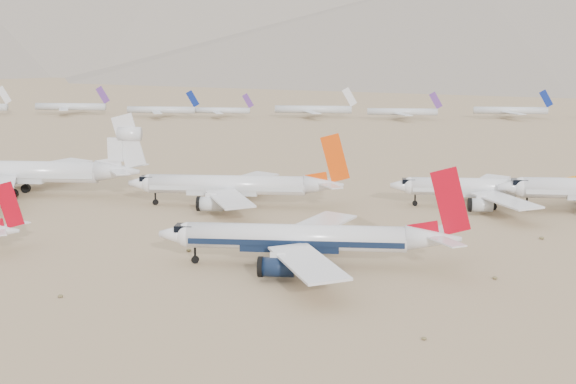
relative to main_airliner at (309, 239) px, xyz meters
name	(u,v)px	position (x,y,z in m)	size (l,w,h in m)	color
ground	(348,278)	(7.02, -6.49, -5.01)	(7000.00, 7000.00, 0.00)	#7C6648
main_airliner	(309,239)	(0.00, 0.00, 0.00)	(51.66, 50.46, 18.23)	silver
row2_gold_tail	(494,188)	(40.38, 56.09, -0.28)	(47.49, 46.44, 16.91)	silver
row2_orange_tail	(236,186)	(-21.32, 51.13, 0.06)	(50.69, 49.59, 18.08)	silver
row2_white_trijet	(24,171)	(-78.01, 60.09, 1.27)	(61.25, 59.86, 21.70)	silver
distant_storage_row	(505,111)	(80.94, 288.28, -0.59)	(668.08, 52.38, 15.59)	silver
desert_scrub	(348,340)	(7.70, -35.93, -4.73)	(270.55, 121.67, 0.63)	brown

